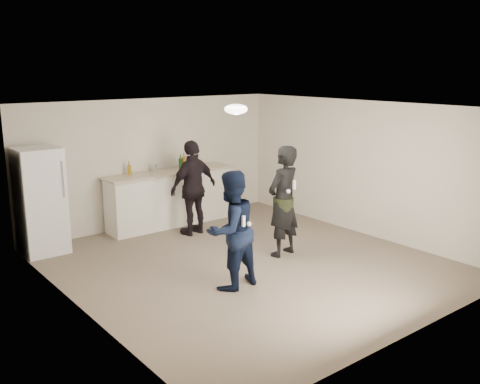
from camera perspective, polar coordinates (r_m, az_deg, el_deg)
floor at (r=8.67m, az=0.83°, el=-7.66°), size 6.00×6.00×0.00m
ceiling at (r=8.13m, az=0.89°, el=9.05°), size 6.00×6.00×0.00m
wall_back at (r=10.76m, az=-9.32°, el=3.18°), size 6.00×0.00×6.00m
wall_front at (r=6.36m, az=18.27°, el=-4.27°), size 6.00×0.00×6.00m
wall_left at (r=6.96m, az=-16.99°, el=-2.70°), size 0.00×6.00×6.00m
wall_right at (r=10.24m, az=12.87°, el=2.52°), size 0.00×6.00×6.00m
counter at (r=10.72m, az=-7.41°, el=-0.75°), size 2.60×0.56×1.05m
counter_top at (r=10.60m, az=-7.50°, el=2.11°), size 2.68×0.64×0.04m
fridge at (r=9.55m, az=-20.52°, el=-0.90°), size 0.70×0.70×1.80m
fridge_handle at (r=9.21m, az=-18.34°, el=1.33°), size 0.02×0.02×0.60m
ceiling_dome at (r=8.37m, az=-0.43°, el=8.83°), size 0.36×0.36×0.16m
shaker at (r=10.56m, az=-9.06°, el=2.59°), size 0.08×0.08×0.17m
man at (r=7.52m, az=-0.97°, el=-4.10°), size 0.89×0.73×1.70m
woman at (r=8.84m, az=4.64°, el=-0.99°), size 0.75×0.56×1.85m
camo_shorts at (r=8.86m, az=4.63°, el=-1.48°), size 0.34×0.34×0.28m
spectator at (r=10.00m, az=-4.98°, el=0.45°), size 1.09×0.57×1.78m
remote_man at (r=7.25m, az=0.37°, el=-3.12°), size 0.04×0.04×0.15m
nunchuk_man at (r=7.37m, az=0.95°, el=-3.42°), size 0.07×0.07×0.07m
remote_woman at (r=8.59m, az=5.82°, el=0.78°), size 0.04×0.04×0.15m
nunchuk_woman at (r=8.56m, az=5.18°, el=0.07°), size 0.07×0.07×0.07m
bottle_cluster at (r=10.65m, az=-6.79°, el=2.90°), size 1.48×0.37×0.26m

